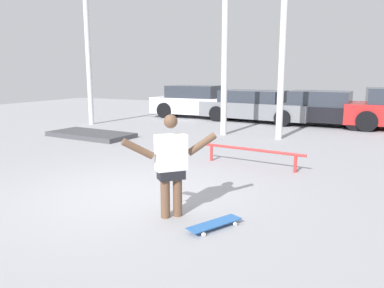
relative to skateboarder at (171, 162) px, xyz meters
The scene contains 9 objects.
ground_plane 1.48m from the skateboarder, 153.23° to the left, with size 36.00×36.00×0.00m, color #9E9EA3.
skateboarder is the anchor object (origin of this frame).
skateboard 1.03m from the skateboarder, ahead, with size 0.54×0.82×0.08m.
manual_pad 7.36m from the skateboarder, 140.51° to the left, with size 2.77×1.30×0.14m, color #47474C.
grind_rail 3.35m from the skateboarder, 88.37° to the left, with size 2.40×0.28×0.40m.
canopy_support_left 8.95m from the skateboarder, 124.86° to the left, with size 5.83×0.20×5.94m.
parked_car_white 12.00m from the skateboarder, 114.58° to the left, with size 4.11×2.05×1.43m.
parked_car_grey 10.96m from the skateboarder, 101.21° to the left, with size 4.72×2.28×1.28m.
parked_car_black 10.71m from the skateboarder, 87.12° to the left, with size 4.01×1.92×1.32m.
Camera 1 is at (3.67, -4.95, 2.04)m, focal length 35.00 mm.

